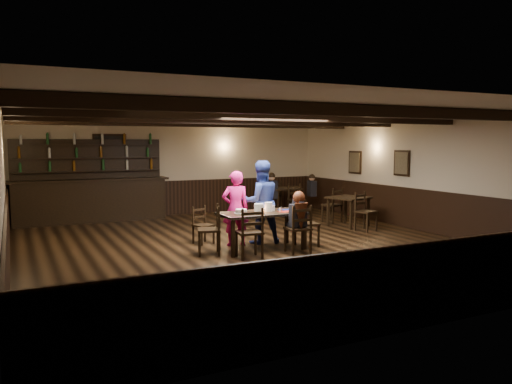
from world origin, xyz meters
name	(u,v)px	position (x,y,z in m)	size (l,w,h in m)	color
ground	(250,246)	(0.00, 0.00, 0.00)	(10.00, 10.00, 0.00)	black
room_shell	(250,161)	(0.01, 0.04, 1.75)	(9.02, 10.02, 2.71)	beige
dining_table	(262,216)	(0.03, -0.45, 0.68)	(1.67, 0.84, 0.75)	black
chair_near_left	(251,229)	(-0.49, -1.05, 0.55)	(0.48, 0.46, 0.94)	black
chair_near_right	(300,225)	(0.54, -1.07, 0.55)	(0.47, 0.45, 0.94)	black
chair_end_left	(213,226)	(-0.97, -0.41, 0.55)	(0.54, 0.55, 0.95)	black
chair_end_right	(303,220)	(0.95, -0.53, 0.54)	(0.45, 0.47, 0.93)	black
chair_far_pushed	(201,222)	(-0.82, 0.68, 0.46)	(0.45, 0.44, 0.78)	black
woman_pink	(235,208)	(-0.26, 0.15, 0.77)	(0.56, 0.37, 1.54)	#FF21A0
man_blue	(261,202)	(0.31, 0.15, 0.87)	(0.85, 0.66, 1.74)	navy
seated_person	(298,212)	(0.55, -1.00, 0.80)	(0.31, 0.47, 0.76)	black
cake	(241,212)	(-0.41, -0.45, 0.79)	(0.28, 0.28, 0.09)	white
plate_stack_a	(259,208)	(-0.03, -0.46, 0.84)	(0.19, 0.19, 0.18)	white
plate_stack_b	(269,207)	(0.23, -0.38, 0.84)	(0.15, 0.15, 0.18)	white
tea_light	(263,210)	(0.13, -0.32, 0.78)	(0.05, 0.05, 0.06)	#A5A8AD
salt_shaker	(280,210)	(0.39, -0.55, 0.79)	(0.03, 0.03, 0.08)	silver
pepper_shaker	(281,209)	(0.45, -0.50, 0.80)	(0.03, 0.03, 0.09)	#A5A8AD
drink_glass	(273,208)	(0.33, -0.37, 0.81)	(0.07, 0.07, 0.11)	silver
menu_red	(286,211)	(0.51, -0.58, 0.75)	(0.29, 0.21, 0.00)	maroon
menu_blue	(285,210)	(0.63, -0.34, 0.75)	(0.29, 0.20, 0.00)	#101653
bar_counter	(91,195)	(-2.48, 4.72, 0.73)	(4.07, 0.70, 2.20)	black
back_table_a	(348,201)	(3.25, 1.05, 0.65)	(1.07, 1.07, 0.75)	black
back_table_b	(285,191)	(3.02, 3.91, 0.65)	(0.98, 0.98, 0.75)	black
bg_patron_left	(272,186)	(2.50, 3.77, 0.85)	(0.24, 0.38, 0.77)	black
bg_patron_right	(312,185)	(3.92, 3.80, 0.81)	(0.26, 0.36, 0.68)	black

